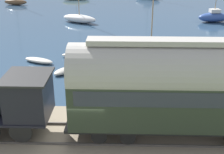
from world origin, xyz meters
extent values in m
plane|color=#607542|center=(0.00, 0.00, 0.00)|extent=(200.00, 200.00, 0.00)
cube|color=#2D4760|center=(43.37, 0.00, 0.00)|extent=(80.00, 80.00, 0.01)
cube|color=gray|center=(0.10, 0.00, 0.18)|extent=(5.95, 56.00, 0.35)
cube|color=#4C4742|center=(-0.82, 0.00, 0.41)|extent=(0.07, 54.88, 0.12)
cube|color=#4C4742|center=(1.02, 0.00, 0.41)|extent=(0.07, 54.88, 0.12)
cylinder|color=black|center=(-0.82, 2.76, 1.02)|extent=(0.12, 1.09, 1.09)
cylinder|color=black|center=(1.02, 2.76, 1.02)|extent=(0.12, 1.09, 1.09)
cylinder|color=black|center=(1.02, 4.30, 1.02)|extent=(0.12, 1.09, 1.09)
cube|color=black|center=(0.10, 2.48, 2.48)|extent=(2.24, 1.96, 1.93)
cube|color=#282828|center=(0.10, 2.48, 3.50)|extent=(2.44, 2.20, 0.10)
cylinder|color=black|center=(1.02, -7.20, 0.85)|extent=(0.12, 0.76, 0.76)
cylinder|color=black|center=(-0.82, -2.32, 0.85)|extent=(0.12, 0.76, 0.76)
cylinder|color=black|center=(1.02, -2.32, 0.85)|extent=(0.12, 0.76, 0.76)
cylinder|color=black|center=(-0.82, -0.96, 0.85)|extent=(0.12, 0.76, 0.76)
cylinder|color=black|center=(1.02, -0.96, 0.85)|extent=(0.12, 0.76, 0.76)
cube|color=black|center=(0.10, -4.76, 1.16)|extent=(2.23, 10.85, 0.16)
cube|color=#2D3828|center=(0.10, -4.76, 2.54)|extent=(2.47, 10.41, 2.60)
cube|color=#2D333D|center=(0.10, -4.76, 3.00)|extent=(2.50, 9.76, 0.73)
cylinder|color=#B2ADA3|center=(0.10, -4.76, 3.84)|extent=(2.60, 10.41, 2.60)
cube|color=#B2ADA3|center=(0.10, -4.76, 5.26)|extent=(0.87, 8.68, 0.24)
ellipsoid|color=white|center=(26.50, 3.49, 0.52)|extent=(3.64, 5.09, 1.02)
ellipsoid|color=#192347|center=(10.57, -4.31, 0.62)|extent=(3.33, 4.22, 1.23)
cylinder|color=#9E8460|center=(10.57, -4.31, 3.88)|extent=(0.10, 0.10, 5.28)
cube|color=silver|center=(10.57, -4.31, 1.47)|extent=(1.47, 1.51, 0.45)
ellipsoid|color=brown|center=(39.15, 15.85, 0.49)|extent=(1.44, 3.99, 0.96)
ellipsoid|color=#335199|center=(27.42, -13.95, 0.61)|extent=(2.24, 4.32, 1.21)
cube|color=silver|center=(27.42, -13.95, 1.45)|extent=(1.17, 1.37, 0.45)
ellipsoid|color=#B7B2A3|center=(9.12, 2.52, 0.19)|extent=(2.07, 1.81, 0.37)
ellipsoid|color=#B7B2A3|center=(13.12, 2.00, 0.20)|extent=(1.29, 2.79, 0.38)
ellipsoid|color=beige|center=(11.45, 5.03, 0.20)|extent=(1.87, 2.87, 0.38)
camera|label=1|loc=(-13.25, -1.96, 9.17)|focal=50.00mm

